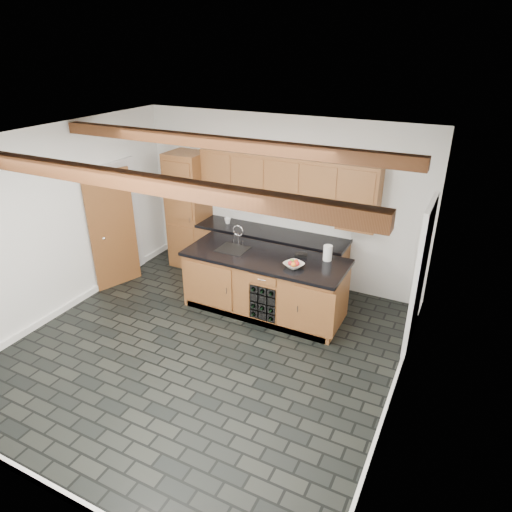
{
  "coord_description": "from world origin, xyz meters",
  "views": [
    {
      "loc": [
        2.92,
        -4.23,
        3.83
      ],
      "look_at": [
        0.4,
        0.8,
        1.16
      ],
      "focal_mm": 32.0,
      "sensor_mm": 36.0,
      "label": 1
    }
  ],
  "objects_px": {
    "fruit_bowl": "(294,265)",
    "island": "(265,284)",
    "paper_towel": "(328,253)",
    "kitchen_scale": "(301,255)"
  },
  "relations": [
    {
      "from": "island",
      "to": "paper_towel",
      "type": "distance_m",
      "value": 1.08
    },
    {
      "from": "island",
      "to": "fruit_bowl",
      "type": "relative_size",
      "value": 9.21
    },
    {
      "from": "fruit_bowl",
      "to": "island",
      "type": "bearing_deg",
      "value": 165.44
    },
    {
      "from": "island",
      "to": "paper_towel",
      "type": "relative_size",
      "value": 10.84
    },
    {
      "from": "kitchen_scale",
      "to": "paper_towel",
      "type": "relative_size",
      "value": 0.9
    },
    {
      "from": "fruit_bowl",
      "to": "paper_towel",
      "type": "distance_m",
      "value": 0.56
    },
    {
      "from": "island",
      "to": "fruit_bowl",
      "type": "height_order",
      "value": "fruit_bowl"
    },
    {
      "from": "paper_towel",
      "to": "kitchen_scale",
      "type": "bearing_deg",
      "value": -171.28
    },
    {
      "from": "island",
      "to": "paper_towel",
      "type": "xyz_separation_m",
      "value": [
        0.86,
        0.3,
        0.58
      ]
    },
    {
      "from": "fruit_bowl",
      "to": "paper_towel",
      "type": "height_order",
      "value": "paper_towel"
    }
  ]
}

